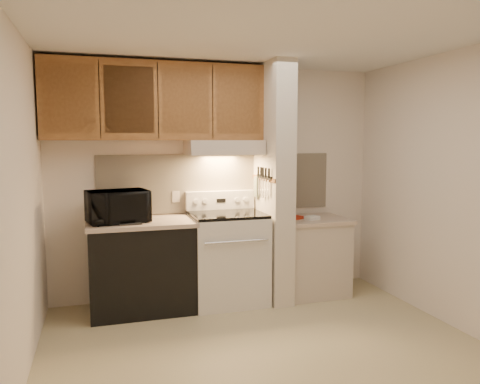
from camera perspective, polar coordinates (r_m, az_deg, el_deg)
name	(u,v)px	position (r m, az deg, el deg)	size (l,w,h in m)	color
floor	(265,347)	(4.07, 3.02, -18.37)	(3.60, 3.60, 0.00)	#C7BA8F
ceiling	(266,35)	(3.79, 3.24, 18.53)	(3.60, 3.60, 0.00)	white
wall_back	(219,181)	(5.15, -2.61, 1.30)	(3.60, 0.02, 2.50)	white
wall_left	(18,206)	(3.54, -25.40, -1.57)	(0.02, 3.00, 2.50)	white
wall_right	(452,190)	(4.66, 24.41, 0.22)	(0.02, 3.00, 2.50)	white
backsplash	(219,183)	(5.14, -2.58, 1.12)	(2.60, 0.02, 0.63)	beige
range_body	(227,259)	(4.96, -1.56, -8.17)	(0.76, 0.65, 0.92)	silver
oven_window	(236,263)	(4.65, -0.52, -8.63)	(0.50, 0.01, 0.30)	black
oven_handle	(237,242)	(4.56, -0.38, -6.07)	(0.02, 0.02, 0.65)	silver
cooktop	(227,214)	(4.86, -1.58, -2.74)	(0.74, 0.64, 0.03)	black
range_backguard	(220,200)	(5.12, -2.43, -0.99)	(0.76, 0.08, 0.20)	silver
range_display	(221,201)	(5.08, -2.31, -1.04)	(0.10, 0.01, 0.04)	black
range_knob_left_outer	(196,202)	(5.01, -5.41, -1.16)	(0.05, 0.05, 0.02)	silver
range_knob_left_inner	(205,201)	(5.03, -4.29, -1.12)	(0.05, 0.05, 0.02)	silver
range_knob_right_inner	(237,200)	(5.12, -0.36, -0.97)	(0.05, 0.05, 0.02)	silver
range_knob_right_outer	(246,200)	(5.15, 0.71, -0.93)	(0.05, 0.05, 0.02)	silver
dishwasher_front	(142,268)	(4.82, -11.86, -9.02)	(1.00, 0.63, 0.87)	black
left_countertop	(141,223)	(4.72, -11.98, -3.69)	(1.04, 0.67, 0.04)	#C2AC99
spoon_rest	(131,224)	(4.51, -13.20, -3.83)	(0.21, 0.07, 0.01)	black
teal_jar	(104,219)	(4.60, -16.25, -3.17)	(0.09, 0.09, 0.10)	#34716D
outlet	(176,197)	(5.05, -7.82, -0.57)	(0.08, 0.01, 0.12)	beige
microwave	(118,206)	(4.66, -14.70, -1.71)	(0.56, 0.38, 0.31)	black
partition_pillar	(273,183)	(4.97, 4.10, 1.11)	(0.22, 0.70, 2.50)	beige
pillar_trim	(263,178)	(4.93, 2.84, 1.66)	(0.01, 0.70, 0.04)	#966032
knife_strip	(264,177)	(4.88, 2.98, 1.85)	(0.02, 0.42, 0.04)	black
knife_blade_a	(268,188)	(4.74, 3.45, 0.50)	(0.01, 0.04, 0.16)	silver
knife_handle_a	(269,173)	(4.71, 3.55, 2.30)	(0.02, 0.02, 0.10)	black
knife_blade_b	(266,188)	(4.82, 3.14, 0.47)	(0.01, 0.04, 0.18)	silver
knife_handle_b	(266,173)	(4.80, 3.16, 2.37)	(0.02, 0.02, 0.10)	black
knife_blade_c	(263,188)	(4.89, 2.81, 0.45)	(0.01, 0.04, 0.20)	silver
knife_handle_c	(263,172)	(4.88, 2.82, 2.44)	(0.02, 0.02, 0.10)	black
knife_blade_d	(261,186)	(4.95, 2.54, 0.75)	(0.01, 0.04, 0.16)	silver
knife_handle_d	(261,172)	(4.94, 2.58, 2.48)	(0.02, 0.02, 0.10)	black
knife_blade_e	(259,186)	(5.02, 2.27, 0.72)	(0.01, 0.04, 0.18)	silver
knife_handle_e	(258,171)	(5.02, 2.24, 2.54)	(0.02, 0.02, 0.10)	black
oven_mitt	(256,187)	(5.09, 2.02, 0.64)	(0.03, 0.09, 0.22)	slate
right_cab_base	(312,258)	(5.30, 8.72, -7.90)	(0.70, 0.60, 0.81)	beige
right_countertop	(312,220)	(5.21, 8.79, -3.37)	(0.74, 0.64, 0.04)	#C2AC99
red_folder	(294,217)	(5.22, 6.54, -3.04)	(0.21, 0.29, 0.01)	#AD240E
white_box	(312,218)	(5.09, 8.78, -3.13)	(0.15, 0.10, 0.04)	white
range_hood	(224,147)	(4.92, -1.99, 5.44)	(0.78, 0.44, 0.15)	beige
hood_lip	(229,152)	(4.72, -1.33, 4.86)	(0.78, 0.04, 0.06)	beige
upper_cabinets	(156,102)	(4.85, -10.20, 10.78)	(2.18, 0.33, 0.77)	#966032
cab_door_a	(69,98)	(4.66, -20.17, 10.68)	(0.46, 0.01, 0.63)	#966032
cab_gap_a	(99,99)	(4.65, -16.76, 10.81)	(0.01, 0.01, 0.73)	black
cab_door_b	(129,100)	(4.66, -13.35, 10.89)	(0.46, 0.01, 0.63)	#966032
cab_gap_b	(158,100)	(4.69, -9.96, 10.94)	(0.01, 0.01, 0.73)	black
cab_door_c	(186,101)	(4.73, -6.63, 10.95)	(0.46, 0.01, 0.63)	#966032
cab_gap_c	(213,102)	(4.79, -3.36, 10.92)	(0.01, 0.01, 0.73)	black
cab_door_d	(239,102)	(4.86, -0.18, 10.87)	(0.46, 0.01, 0.63)	#966032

